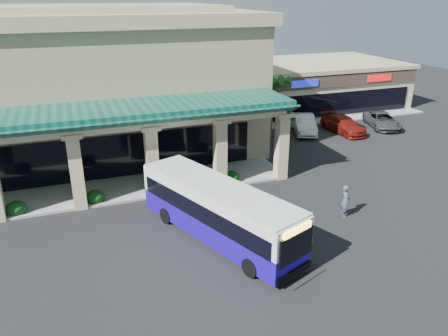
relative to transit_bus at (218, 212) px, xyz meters
name	(u,v)px	position (x,y,z in m)	size (l,w,h in m)	color
ground	(226,226)	(0.82, 1.00, -1.52)	(110.00, 110.00, 0.00)	black
main_building	(57,83)	(-7.18, 17.00, 4.16)	(30.80, 14.80, 11.35)	tan
arcade	(66,156)	(-7.18, 7.80, 1.33)	(30.00, 6.20, 5.70)	#0B4339
strip_mall	(300,84)	(18.82, 25.00, 0.93)	(22.50, 12.50, 4.90)	beige
palm_0	(277,110)	(9.32, 12.00, 1.78)	(2.40, 2.40, 6.60)	#144D16
palm_1	(272,106)	(10.32, 15.00, 1.38)	(2.40, 2.40, 5.80)	#144D16
broadleaf_tree	(230,101)	(8.32, 20.00, 0.89)	(2.60, 2.60, 4.81)	black
transit_bus	(218,212)	(0.00, 0.00, 0.00)	(2.53, 10.87, 3.04)	#1A089F
pedestrian	(345,201)	(7.74, -0.20, -0.54)	(0.71, 0.47, 1.95)	#3D4755
car_white	(304,124)	(13.81, 15.13, -0.67)	(1.80, 5.17, 1.70)	silver
car_red	(343,125)	(17.31, 13.94, -0.76)	(2.14, 5.25, 1.52)	maroon
car_gray	(382,120)	(21.82, 14.03, -0.79)	(2.40, 5.21, 1.45)	#484A4E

